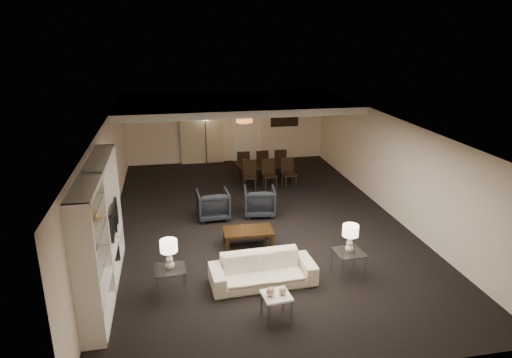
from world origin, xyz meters
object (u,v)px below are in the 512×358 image
object	(u,v)px
floor_lamp	(206,139)
chair_fr	(279,162)
armchair_left	(213,205)
marble_table	(276,306)
dining_table	(265,173)
side_table_right	(348,263)
chair_nm	(270,175)
vase_amber	(95,215)
side_table_left	(171,281)
chair_nr	(289,174)
coffee_table	(248,238)
table_lamp_right	(350,239)
floor_speaker	(116,242)
armchair_right	(260,201)
chair_fl	(243,164)
table_lamp_left	(169,255)
chair_fm	(261,163)
television	(109,219)
sofa	(263,270)
vase_blue	(93,259)
pendant_light	(244,118)
chair_nl	(250,176)

from	to	relation	value
floor_lamp	chair_fr	bearing A→B (deg)	-36.89
armchair_left	marble_table	xyz separation A→B (m)	(0.60, -4.40, -0.14)
dining_table	side_table_right	bearing A→B (deg)	-89.69
marble_table	dining_table	world-z (taller)	dining_table
chair_nm	floor_lamp	xyz separation A→B (m)	(-1.62, 2.97, 0.47)
vase_amber	dining_table	bearing A→B (deg)	54.50
side_table_left	chair_fr	size ratio (longest dim) A/B	0.60
chair_nm	chair_nr	world-z (taller)	same
coffee_table	chair_fr	world-z (taller)	chair_fr
side_table_right	table_lamp_right	bearing A→B (deg)	0.00
floor_speaker	chair_nm	size ratio (longest dim) A/B	1.18
side_table_left	floor_lamp	bearing A→B (deg)	80.53
armchair_right	dining_table	size ratio (longest dim) A/B	0.47
armchair_left	chair_fl	distance (m)	3.42
table_lamp_left	chair_fm	size ratio (longest dim) A/B	0.62
armchair_right	television	size ratio (longest dim) A/B	0.81
sofa	armchair_left	size ratio (longest dim) A/B	2.45
chair_nr	dining_table	bearing A→B (deg)	127.44
vase_blue	vase_amber	bearing A→B (deg)	90.00
armchair_right	vase_blue	distance (m)	5.29
pendant_light	vase_blue	size ratio (longest dim) A/B	3.14
vase_blue	chair_fr	size ratio (longest dim) A/B	0.19
sofa	coffee_table	distance (m)	1.60
sofa	side_table_right	xyz separation A→B (m)	(1.70, 0.00, -0.04)
armchair_right	table_lamp_right	size ratio (longest dim) A/B	1.44
television	chair_fm	world-z (taller)	television
floor_speaker	chair_nl	distance (m)	5.21
pendant_light	coffee_table	size ratio (longest dim) A/B	0.48
pendant_light	dining_table	bearing A→B (deg)	-48.69
chair_nl	chair_nm	xyz separation A→B (m)	(0.60, 0.00, 0.00)
pendant_light	chair_nr	distance (m)	2.26
sofa	chair_fm	size ratio (longest dim) A/B	2.20
dining_table	chair_fm	bearing A→B (deg)	86.19
table_lamp_left	chair_nm	distance (m)	5.98
television	floor_speaker	bearing A→B (deg)	-60.88
chair_nr	floor_lamp	distance (m)	3.74
sofa	chair_nr	distance (m)	5.50
sofa	chair_fr	xyz separation A→B (m)	(1.88, 6.47, 0.16)
armchair_left	television	size ratio (longest dim) A/B	0.81
table_lamp_left	chair_fl	world-z (taller)	table_lamp_left
pendant_light	table_lamp_right	xyz separation A→B (m)	(0.96, -6.44, -1.14)
pendant_light	chair_nm	xyz separation A→B (m)	(0.54, -1.27, -1.47)
table_lamp_right	dining_table	size ratio (longest dim) A/B	0.33
table_lamp_left	chair_nm	bearing A→B (deg)	60.04
side_table_left	chair_fl	world-z (taller)	chair_fl
chair_nl	coffee_table	bearing A→B (deg)	-93.34
table_lamp_left	chair_fm	distance (m)	7.13
table_lamp_right	coffee_table	bearing A→B (deg)	136.74
dining_table	armchair_right	bearing A→B (deg)	-108.92
table_lamp_left	dining_table	world-z (taller)	table_lamp_left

